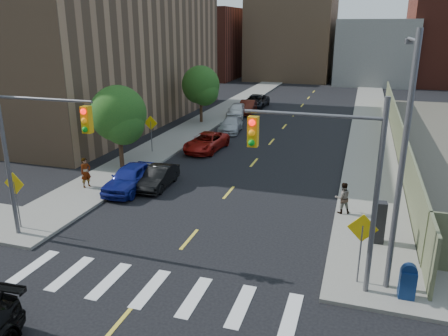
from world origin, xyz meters
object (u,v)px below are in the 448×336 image
Objects in this scene: parked_car_silver at (231,125)px; parked_car_maroon at (247,107)px; mailbox at (408,281)px; pedestrian_west at (86,173)px; parked_car_white at (237,110)px; parked_car_grey at (256,101)px; parked_car_red at (206,142)px; pedestrian_east at (343,198)px; parked_car_blue at (131,178)px; parked_car_black at (158,177)px; payphone at (378,222)px.

parked_car_maroon is at bearing 88.77° from parked_car_silver.
parked_car_maroon is 3.41× the size of mailbox.
parked_car_white is at bearing 18.34° from pedestrian_west.
pedestrian_west reaches higher than parked_car_grey.
parked_car_white is 3.31× the size of mailbox.
mailbox is at bearing -46.20° from parked_car_red.
parked_car_grey is at bearing 96.94° from parked_car_red.
pedestrian_west is 14.32m from pedestrian_east.
mailbox is at bearing -25.90° from parked_car_blue.
parked_car_black is (1.30, 0.93, -0.14)m from parked_car_blue.
parked_car_maroon is at bearing 97.12° from parked_car_red.
parked_car_white is at bearing 90.81° from parked_car_black.
parked_car_blue is 1.04× the size of parked_car_white.
parked_car_maroon is 29.69m from payphone.
parked_car_black is at bearing -88.20° from parked_car_grey.
parked_car_red reaches higher than parked_car_black.
parked_car_red reaches higher than parked_car_silver.
pedestrian_west is at bearing -106.47° from parked_car_red.
parked_car_black is at bearing -91.43° from parked_car_white.
parked_car_black is 8.31m from parked_car_red.
parked_car_silver is at bearing 84.42° from parked_car_blue.
parked_car_red is 10.60m from pedestrian_west.
parked_car_blue is 28.33m from parked_car_grey.
pedestrian_west is at bearing -160.03° from parked_car_black.
pedestrian_east is at bearing -70.88° from parked_car_maroon.
parked_car_black is 2.16× the size of pedestrian_west.
parked_car_maroon is 33.68m from mailbox.
pedestrian_west is (-3.01, -28.98, 0.30)m from parked_car_grey.
parked_car_blue is 24.09m from parked_car_maroon.
mailbox is (13.02, -7.62, 0.16)m from parked_car_black.
pedestrian_west is at bearing -95.79° from parked_car_grey.
parked_car_grey is at bearing 87.82° from parked_car_silver.
payphone is (12.77, -26.80, 0.35)m from parked_car_maroon.
parked_car_blue reaches higher than parked_car_red.
parked_car_blue is 3.43× the size of mailbox.
parked_car_white is at bearing 100.26° from parked_car_red.
parked_car_silver is 3.35× the size of mailbox.
pedestrian_west reaches higher than parked_car_red.
pedestrian_east is at bearing 107.56° from mailbox.
parked_car_grey is at bearing 88.98° from parked_car_black.
parked_car_blue is 0.85× the size of parked_car_grey.
parked_car_black is 0.86× the size of parked_car_silver.
parked_car_red is 2.75× the size of pedestrian_west.
parked_car_red is at bearing -95.79° from parked_car_silver.
parked_car_silver is at bearing 94.55° from parked_car_red.
pedestrian_west is (-2.50, -22.89, 0.29)m from parked_car_white.
parked_car_white is 0.82× the size of parked_car_grey.
payphone is at bearing -19.49° from parked_car_black.
parked_car_maroon is 0.85× the size of parked_car_grey.
parked_car_maroon reaches higher than parked_car_silver.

